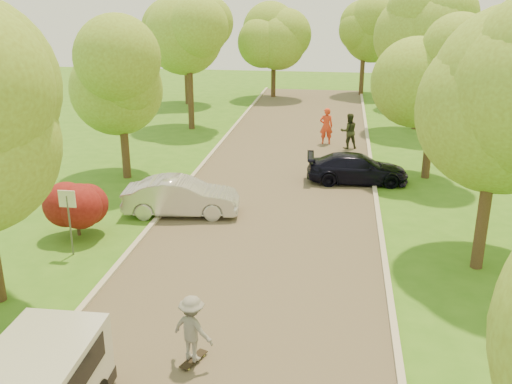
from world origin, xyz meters
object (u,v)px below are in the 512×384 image
Objects in this scene: street_sign at (68,209)px; longboard at (194,359)px; dark_sedan at (357,168)px; person_olive at (349,131)px; person_striped at (326,126)px; silver_sedan at (181,197)px; skateboarder at (192,329)px.

street_sign is 2.60× the size of longboard.
street_sign reaches higher than dark_sedan.
person_olive is (3.49, 19.57, 0.86)m from longboard.
street_sign reaches higher than person_striped.
longboard is (2.75, -8.87, -0.62)m from silver_sedan.
silver_sedan is 9.30m from longboard.
longboard is 19.90m from person_olive.
street_sign is at bearing -21.03° from skateboarder.
person_olive is at bearing 59.18° from street_sign.
skateboarder is at bearing 62.70° from person_olive.
person_olive is (8.73, 14.64, -0.61)m from street_sign.
street_sign is 4.74m from silver_sedan.
street_sign is 7.23m from skateboarder.
person_olive reaches higher than skateboarder.
street_sign is 17.20m from person_striped.
silver_sedan is 2.14× the size of person_striped.
silver_sedan is 2.72× the size of skateboarder.
skateboarder is 0.79× the size of person_striped.
skateboarder reaches higher than longboard.
dark_sedan is (6.60, 4.90, -0.07)m from silver_sedan.
person_olive reaches higher than silver_sedan.
person_olive is (-0.37, 5.81, 0.31)m from dark_sedan.
street_sign is 7.35m from longboard.
silver_sedan is (2.50, 3.93, -0.86)m from street_sign.
dark_sedan is at bearing 44.13° from street_sign.
street_sign reaches higher than skateboarder.
dark_sedan is at bearing 93.92° from person_striped.
street_sign reaches higher than person_olive.
skateboarder is 0.83× the size of person_olive.
silver_sedan is at bearing -50.57° from longboard.
person_striped reaches higher than skateboarder.
skateboarder is (-3.85, -13.76, 0.25)m from dark_sedan.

